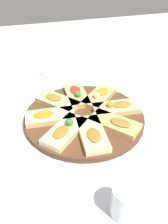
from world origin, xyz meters
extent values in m
plane|color=silver|center=(0.00, 0.00, 0.00)|extent=(3.00, 3.00, 0.00)
cylinder|color=#51331E|center=(0.00, 0.00, 0.01)|extent=(0.44, 0.44, 0.02)
cube|color=#E5C689|center=(-0.08, 0.09, 0.03)|extent=(0.17, 0.18, 0.02)
ellipsoid|color=olive|center=(-0.09, 0.11, 0.04)|extent=(0.08, 0.08, 0.01)
sphere|color=#2D7A28|center=(-0.06, 0.07, 0.05)|extent=(0.03, 0.03, 0.03)
cube|color=#E5C689|center=(-0.12, 0.02, 0.03)|extent=(0.18, 0.10, 0.02)
ellipsoid|color=olive|center=(-0.14, 0.02, 0.04)|extent=(0.08, 0.05, 0.01)
cube|color=tan|center=(-0.10, -0.07, 0.03)|extent=(0.18, 0.17, 0.02)
ellipsoid|color=olive|center=(-0.11, -0.09, 0.04)|extent=(0.08, 0.08, 0.01)
cube|color=#E5C689|center=(-0.02, -0.12, 0.03)|extent=(0.10, 0.18, 0.02)
ellipsoid|color=olive|center=(-0.02, -0.14, 0.04)|extent=(0.05, 0.08, 0.01)
sphere|color=orange|center=(-0.01, -0.10, 0.05)|extent=(0.03, 0.03, 0.03)
cube|color=tan|center=(0.08, -0.09, 0.03)|extent=(0.17, 0.18, 0.02)
ellipsoid|color=orange|center=(0.09, -0.11, 0.04)|extent=(0.08, 0.08, 0.01)
sphere|color=beige|center=(0.06, -0.07, 0.05)|extent=(0.03, 0.03, 0.03)
cube|color=tan|center=(0.12, -0.01, 0.03)|extent=(0.18, 0.09, 0.02)
ellipsoid|color=red|center=(0.14, -0.01, 0.04)|extent=(0.07, 0.05, 0.01)
sphere|color=#2D7A28|center=(0.10, -0.01, 0.05)|extent=(0.03, 0.03, 0.03)
cube|color=#DBB775|center=(0.10, 0.07, 0.03)|extent=(0.18, 0.16, 0.02)
ellipsoid|color=olive|center=(0.12, 0.09, 0.04)|extent=(0.08, 0.08, 0.01)
cube|color=#E5C689|center=(0.01, 0.12, 0.03)|extent=(0.10, 0.18, 0.02)
ellipsoid|color=orange|center=(0.02, 0.14, 0.04)|extent=(0.05, 0.07, 0.01)
cylinder|color=white|center=(0.44, -0.03, 0.01)|extent=(0.22, 0.22, 0.01)
torus|color=white|center=(0.44, -0.03, 0.01)|extent=(0.21, 0.21, 0.01)
cylinder|color=silver|center=(-0.37, 0.03, 0.04)|extent=(0.07, 0.07, 0.09)
cube|color=white|center=(0.18, -0.39, 0.00)|extent=(0.13, 0.11, 0.01)
camera|label=1|loc=(-0.61, 0.22, 0.49)|focal=35.00mm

